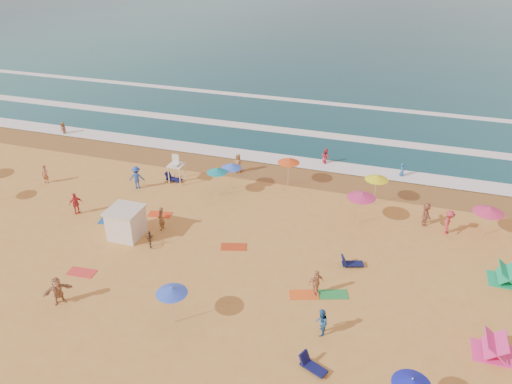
% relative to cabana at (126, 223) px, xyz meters
% --- Properties ---
extents(ground, '(220.00, 220.00, 0.00)m').
position_rel_cabana_xyz_m(ground, '(6.75, 0.06, -1.00)').
color(ground, gold).
rests_on(ground, ground).
extents(ocean, '(220.00, 140.00, 0.18)m').
position_rel_cabana_xyz_m(ocean, '(6.75, 84.06, -1.00)').
color(ocean, '#0C4756').
rests_on(ocean, ground).
extents(wet_sand, '(220.00, 220.00, 0.00)m').
position_rel_cabana_xyz_m(wet_sand, '(6.75, 12.56, -0.99)').
color(wet_sand, olive).
rests_on(wet_sand, ground).
extents(surf_foam, '(200.00, 18.70, 0.05)m').
position_rel_cabana_xyz_m(surf_foam, '(6.75, 21.38, -0.90)').
color(surf_foam, white).
rests_on(surf_foam, ground).
extents(cabana, '(2.00, 2.00, 2.00)m').
position_rel_cabana_xyz_m(cabana, '(0.00, 0.00, 0.00)').
color(cabana, white).
rests_on(cabana, ground).
extents(cabana_roof, '(2.20, 2.20, 0.12)m').
position_rel_cabana_xyz_m(cabana_roof, '(0.00, 0.00, 1.06)').
color(cabana_roof, silver).
rests_on(cabana_roof, cabana).
extents(bicycle, '(1.32, 1.71, 0.86)m').
position_rel_cabana_xyz_m(bicycle, '(1.90, -0.30, -0.57)').
color(bicycle, black).
rests_on(bicycle, ground).
extents(lifeguard_stand, '(1.20, 1.20, 2.10)m').
position_rel_cabana_xyz_m(lifeguard_stand, '(-0.30, 8.36, 0.05)').
color(lifeguard_stand, white).
rests_on(lifeguard_stand, ground).
extents(beach_umbrellas, '(63.24, 25.31, 0.74)m').
position_rel_cabana_xyz_m(beach_umbrellas, '(8.23, 0.51, 1.16)').
color(beach_umbrellas, '#386AFF').
rests_on(beach_umbrellas, ground).
extents(loungers, '(59.18, 24.41, 0.34)m').
position_rel_cabana_xyz_m(loungers, '(11.89, -4.54, -0.83)').
color(loungers, '#0F174F').
rests_on(loungers, ground).
extents(towels, '(50.74, 22.65, 0.03)m').
position_rel_cabana_xyz_m(towels, '(4.86, -3.52, -0.98)').
color(towels, '#B72C16').
rests_on(towels, ground).
extents(popup_tents, '(3.26, 8.03, 1.20)m').
position_rel_cabana_xyz_m(popup_tents, '(23.43, -0.55, -0.40)').
color(popup_tents, '#FA3797').
rests_on(popup_tents, ground).
extents(beachgoers, '(51.43, 25.95, 2.14)m').
position_rel_cabana_xyz_m(beachgoers, '(6.29, 4.11, -0.17)').
color(beachgoers, tan).
rests_on(beachgoers, ground).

